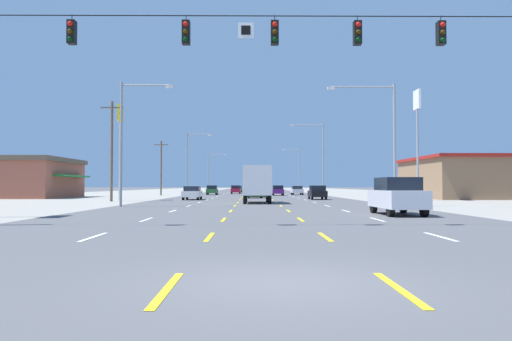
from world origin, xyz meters
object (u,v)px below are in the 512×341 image
hatchback_far_right_midfar (317,192)px  streetlight_left_row_0 (127,134)px  box_truck_center_turn_near (257,182)px  pole_sign_left_row_1 (120,131)px  suv_far_right_nearest (397,195)px  streetlight_left_row_1 (189,159)px  sedan_center_turn_far (255,192)px  hatchback_far_left_distant_a (212,190)px  streetlight_right_row_2 (298,167)px  hatchback_inner_right_farther (278,190)px  sedan_far_left_mid (192,193)px  streetlight_left_row_2 (211,169)px  streetlight_right_row_0 (386,133)px  hatchback_inner_left_distant_b (236,190)px  sedan_inner_left_distant_c (238,189)px  sedan_far_right_farthest (297,190)px  streetlight_right_row_1 (320,153)px  pole_sign_right_row_1 (417,119)px

hatchback_far_right_midfar → streetlight_left_row_0: 24.75m
box_truck_center_turn_near → pole_sign_left_row_1: size_ratio=0.72×
suv_far_right_nearest → streetlight_left_row_1: 50.43m
sedan_center_turn_far → hatchback_far_left_distant_a: hatchback_far_left_distant_a is taller
streetlight_right_row_2 → hatchback_inner_right_farther: bearing=-100.3°
sedan_far_left_mid → streetlight_left_row_2: 56.91m
box_truck_center_turn_near → streetlight_right_row_0: streetlight_right_row_0 is taller
hatchback_inner_left_distant_b → hatchback_inner_right_farther: bearing=-64.3°
sedan_inner_left_distant_c → hatchback_far_left_distant_a: bearing=-96.8°
sedan_far_right_farthest → pole_sign_left_row_1: bearing=-125.4°
pole_sign_left_row_1 → streetlight_left_row_2: bearing=85.6°
hatchback_inner_right_farther → streetlight_right_row_1: streetlight_right_row_1 is taller
streetlight_right_row_0 → streetlight_left_row_2: (-19.24, 73.75, -0.34)m
hatchback_far_left_distant_a → sedan_inner_left_distant_c: hatchback_far_left_distant_a is taller
hatchback_inner_left_distant_b → streetlight_left_row_1: bearing=-110.8°
hatchback_inner_right_farther → streetlight_right_row_1: (6.11, -2.38, 5.54)m
sedan_inner_left_distant_c → streetlight_right_row_0: size_ratio=0.49×
sedan_inner_left_distant_c → pole_sign_left_row_1: bearing=-100.3°
streetlight_left_row_2 → sedan_center_turn_far: bearing=-79.0°
pole_sign_right_row_1 → hatchback_far_left_distant_a: bearing=127.6°
streetlight_left_row_2 → sedan_inner_left_distant_c: bearing=0.1°
hatchback_far_right_midfar → hatchback_far_left_distant_a: (-13.77, 26.86, 0.00)m
sedan_center_turn_far → streetlight_right_row_0: bearing=-68.4°
hatchback_inner_right_farther → streetlight_left_row_1: (-13.31, -2.38, 4.63)m
box_truck_center_turn_near → hatchback_inner_right_farther: bearing=83.7°
suv_far_right_nearest → streetlight_left_row_1: streetlight_left_row_1 is taller
pole_sign_right_row_1 → streetlight_right_row_2: (-6.84, 59.70, -2.77)m
sedan_far_left_mid → sedan_far_right_farthest: bearing=63.3°
hatchback_inner_right_farther → streetlight_right_row_2: (6.25, 34.50, 4.89)m
hatchback_inner_right_farther → sedan_center_turn_far: bearing=-103.6°
pole_sign_right_row_1 → streetlight_left_row_2: (-26.30, 59.70, -3.34)m
suv_far_right_nearest → box_truck_center_turn_near: bearing=112.5°
box_truck_center_turn_near → streetlight_left_row_2: (-9.68, 66.62, 3.27)m
hatchback_far_right_midfar → streetlight_right_row_0: bearing=-81.1°
sedan_inner_left_distant_c → hatchback_far_right_midfar: bearing=-79.6°
hatchback_far_right_midfar → sedan_center_turn_far: (-6.84, 6.52, -0.03)m
sedan_inner_left_distant_c → streetlight_left_row_0: 74.16m
sedan_far_left_mid → streetlight_right_row_0: bearing=-46.0°
hatchback_inner_right_farther → streetlight_right_row_1: 8.58m
suv_far_right_nearest → streetlight_left_row_2: streetlight_left_row_2 is taller
hatchback_inner_left_distant_b → streetlight_right_row_1: (13.04, -16.78, 5.54)m
streetlight_left_row_1 → streetlight_right_row_2: bearing=62.1°
box_truck_center_turn_near → sedan_inner_left_distant_c: 66.73m
sedan_far_left_mid → hatchback_inner_right_farther: size_ratio=1.15×
sedan_center_turn_far → sedan_inner_left_distant_c: same height
hatchback_inner_left_distant_b → hatchback_far_right_midfar: bearing=-74.2°
box_truck_center_turn_near → sedan_center_turn_far: box_truck_center_turn_near is taller
hatchback_inner_left_distant_b → sedan_inner_left_distant_c: hatchback_inner_left_distant_b is taller
streetlight_left_row_0 → streetlight_left_row_2: bearing=89.9°
hatchback_inner_right_farther → sedan_far_right_farthest: hatchback_inner_right_farther is taller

